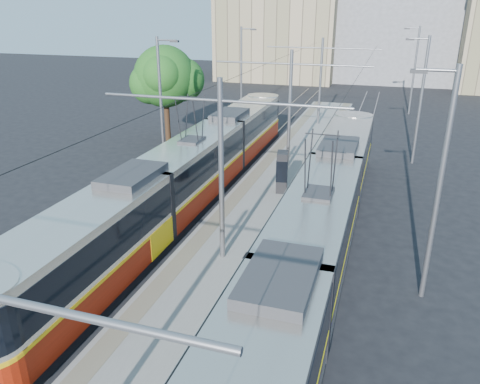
% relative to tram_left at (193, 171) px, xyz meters
% --- Properties ---
extents(platform, '(4.00, 50.00, 0.30)m').
position_rel_tram_left_xyz_m(platform, '(3.60, 3.44, -1.56)').
color(platform, gray).
rests_on(platform, ground).
extents(tactile_strip_left, '(0.70, 50.00, 0.01)m').
position_rel_tram_left_xyz_m(tactile_strip_left, '(2.15, 3.44, -1.40)').
color(tactile_strip_left, gray).
rests_on(tactile_strip_left, platform).
extents(tactile_strip_right, '(0.70, 50.00, 0.01)m').
position_rel_tram_left_xyz_m(tactile_strip_right, '(5.05, 3.44, -1.40)').
color(tactile_strip_right, gray).
rests_on(tactile_strip_right, platform).
extents(rails, '(8.71, 70.00, 0.03)m').
position_rel_tram_left_xyz_m(rails, '(3.60, 3.44, -1.69)').
color(rails, gray).
rests_on(rails, ground).
extents(tram_left, '(2.43, 29.31, 5.50)m').
position_rel_tram_left_xyz_m(tram_left, '(0.00, 0.00, 0.00)').
color(tram_left, black).
rests_on(tram_left, ground).
extents(tram_right, '(2.43, 30.11, 5.50)m').
position_rel_tram_left_xyz_m(tram_right, '(7.20, -5.29, 0.15)').
color(tram_right, black).
rests_on(tram_right, ground).
extents(catenary, '(9.20, 70.00, 7.00)m').
position_rel_tram_left_xyz_m(catenary, '(3.60, 0.59, 2.82)').
color(catenary, slate).
rests_on(catenary, platform).
extents(street_lamps, '(15.18, 38.22, 8.00)m').
position_rel_tram_left_xyz_m(street_lamps, '(3.60, 7.44, 2.47)').
color(street_lamps, slate).
rests_on(street_lamps, ground).
extents(shelter, '(0.77, 1.08, 2.19)m').
position_rel_tram_left_xyz_m(shelter, '(4.22, 2.14, -0.26)').
color(shelter, black).
rests_on(shelter, platform).
extents(tree, '(4.89, 4.52, 7.11)m').
position_rel_tram_left_xyz_m(tree, '(-6.17, 10.41, 3.10)').
color(tree, '#382314').
rests_on(tree, ground).
extents(building_left, '(16.32, 12.24, 12.26)m').
position_rel_tram_left_xyz_m(building_left, '(-6.40, 46.44, 4.43)').
color(building_left, tan).
rests_on(building_left, ground).
extents(building_centre, '(18.36, 14.28, 15.65)m').
position_rel_tram_left_xyz_m(building_centre, '(9.60, 50.44, 6.13)').
color(building_centre, gray).
rests_on(building_centre, ground).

